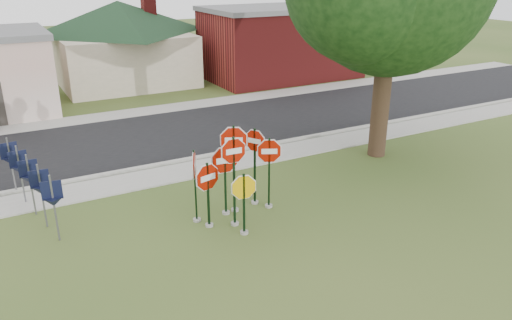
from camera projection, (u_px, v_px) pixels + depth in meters
ground at (257, 237)px, 14.29m from camera, size 120.00×120.00×0.00m
sidewalk_near at (187, 171)px, 18.78m from camera, size 60.00×1.60×0.06m
road at (151, 138)px, 22.47m from camera, size 60.00×7.00×0.04m
sidewalk_far at (125, 114)px, 25.98m from camera, size 60.00×1.60×0.06m
curb at (178, 161)px, 19.58m from camera, size 60.00×0.20×0.14m
stop_sign_center at (234, 169)px, 14.29m from camera, size 1.05×0.24×2.88m
stop_sign_yellow at (244, 198)px, 14.04m from camera, size 1.00×0.24×1.97m
stop_sign_left at (208, 187)px, 14.40m from camera, size 1.09×0.29×2.14m
stop_sign_right at (269, 164)px, 15.50m from camera, size 0.96×0.49×2.45m
stop_sign_back_right at (234, 155)px, 15.11m from camera, size 1.05×0.52×2.95m
stop_sign_back_left at (225, 170)px, 15.08m from camera, size 1.17×0.24×2.39m
stop_sign_far_right at (255, 156)px, 15.70m from camera, size 0.53×0.86×2.66m
stop_sign_far_left at (195, 176)px, 14.62m from camera, size 0.52×1.06×2.42m
route_sign_row at (30, 178)px, 15.12m from camera, size 1.43×4.63×2.00m
building_house at (120, 26)px, 31.86m from camera, size 11.60×11.60×6.20m
building_brick at (281, 42)px, 33.90m from camera, size 10.20×6.20×4.75m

